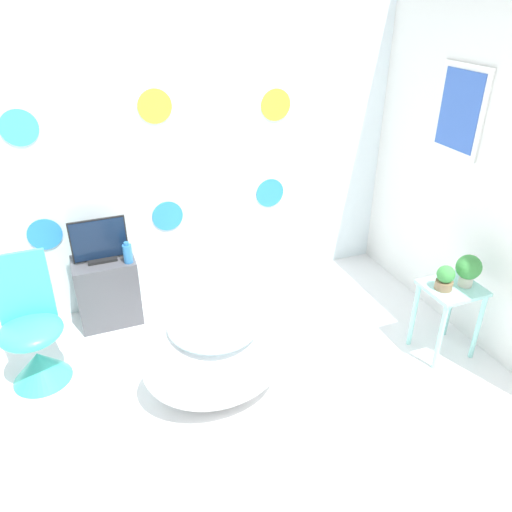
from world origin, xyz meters
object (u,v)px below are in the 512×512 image
at_px(bathtub, 215,358).
at_px(tv, 99,242).
at_px(potted_plant_right, 468,269).
at_px(chair, 35,346).
at_px(potted_plant_left, 445,278).
at_px(vase, 128,253).

bearing_deg(bathtub, tv, 116.38).
height_order(tv, potted_plant_right, tv).
bearing_deg(tv, chair, -135.56).
relative_size(bathtub, potted_plant_left, 5.28).
relative_size(bathtub, chair, 1.04).
distance_m(chair, vase, 0.87).
xyz_separation_m(bathtub, potted_plant_left, (1.52, -0.18, 0.34)).
relative_size(bathtub, tv, 2.27).
height_order(tv, vase, tv).
xyz_separation_m(tv, vase, (0.18, -0.10, -0.07)).
distance_m(bathtub, tv, 1.24).
distance_m(vase, potted_plant_right, 2.34).
height_order(bathtub, chair, chair).
height_order(vase, potted_plant_right, potted_plant_right).
distance_m(bathtub, potted_plant_right, 1.74).
xyz_separation_m(potted_plant_left, potted_plant_right, (0.17, -0.02, 0.04)).
xyz_separation_m(tv, potted_plant_right, (2.21, -1.25, -0.01)).
bearing_deg(tv, vase, -30.68).
height_order(potted_plant_left, potted_plant_right, potted_plant_right).
bearing_deg(potted_plant_left, chair, 164.02).
height_order(bathtub, potted_plant_left, potted_plant_left).
distance_m(bathtub, potted_plant_left, 1.57).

